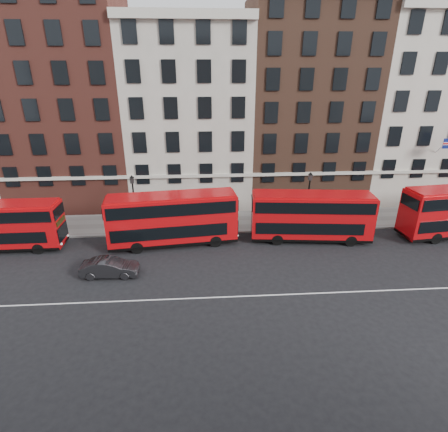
{
  "coord_description": "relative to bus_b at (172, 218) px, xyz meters",
  "views": [
    {
      "loc": [
        1.1,
        -21.57,
        14.28
      ],
      "look_at": [
        2.89,
        5.0,
        3.0
      ],
      "focal_mm": 28.0,
      "sensor_mm": 36.0,
      "label": 1
    }
  ],
  "objects": [
    {
      "name": "pavement",
      "position": [
        1.48,
        4.43,
        -2.39
      ],
      "size": [
        80.0,
        5.0,
        0.15
      ],
      "primitive_type": "cube",
      "color": "gray",
      "rests_on": "ground"
    },
    {
      "name": "lamp_post_right",
      "position": [
        12.65,
        2.92,
        0.61
      ],
      "size": [
        0.44,
        0.44,
        5.33
      ],
      "color": "black",
      "rests_on": "pavement"
    },
    {
      "name": "bus_c",
      "position": [
        12.1,
        0.01,
        -0.1
      ],
      "size": [
        10.68,
        3.56,
        4.41
      ],
      "rotation": [
        0.0,
        0.0,
        -0.1
      ],
      "color": "red",
      "rests_on": "ground"
    },
    {
      "name": "building_terrace",
      "position": [
        1.17,
        11.81,
        7.77
      ],
      "size": [
        64.0,
        11.95,
        22.0
      ],
      "color": "#B4AD9C",
      "rests_on": "ground"
    },
    {
      "name": "iron_railings",
      "position": [
        1.48,
        6.63,
        -1.82
      ],
      "size": [
        6.6,
        0.06,
        1.0
      ],
      "primitive_type": null,
      "color": "black",
      "rests_on": "pavement"
    },
    {
      "name": "car_front",
      "position": [
        -4.38,
        -4.82,
        -1.78
      ],
      "size": [
        4.23,
        1.56,
        1.38
      ],
      "primitive_type": "imported",
      "rotation": [
        0.0,
        0.0,
        1.55
      ],
      "color": "#242427",
      "rests_on": "ground"
    },
    {
      "name": "road_centre_line",
      "position": [
        1.48,
        -8.07,
        -2.46
      ],
      "size": [
        70.0,
        0.12,
        0.01
      ],
      "primitive_type": "cube",
      "color": "white",
      "rests_on": "ground"
    },
    {
      "name": "ground",
      "position": [
        1.48,
        -6.07,
        -2.47
      ],
      "size": [
        120.0,
        120.0,
        0.0
      ],
      "primitive_type": "plane",
      "color": "black",
      "rests_on": "ground"
    },
    {
      "name": "bus_b",
      "position": [
        0.0,
        0.0,
        0.0
      ],
      "size": [
        11.16,
        3.83,
        4.6
      ],
      "rotation": [
        0.0,
        0.0,
        0.11
      ],
      "color": "red",
      "rests_on": "ground"
    },
    {
      "name": "traffic_light",
      "position": [
        26.08,
        2.23,
        -0.02
      ],
      "size": [
        0.25,
        0.45,
        3.27
      ],
      "color": "black",
      "rests_on": "pavement"
    },
    {
      "name": "lamp_post_left",
      "position": [
        -3.67,
        3.03,
        0.61
      ],
      "size": [
        0.44,
        0.44,
        5.33
      ],
      "color": "black",
      "rests_on": "pavement"
    },
    {
      "name": "kerb",
      "position": [
        1.48,
        1.93,
        -2.39
      ],
      "size": [
        80.0,
        0.3,
        0.16
      ],
      "primitive_type": "cube",
      "color": "gray",
      "rests_on": "ground"
    }
  ]
}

